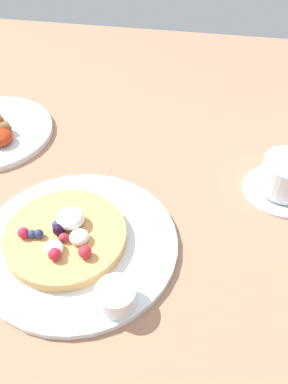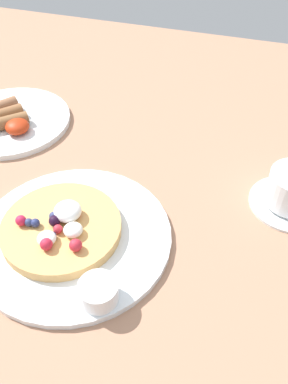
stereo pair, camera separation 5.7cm
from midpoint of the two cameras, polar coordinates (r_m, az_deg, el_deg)
The scene contains 6 objects.
ground_plane at distance 63.93cm, azimuth 0.14°, elevation -3.55°, with size 184.67×135.77×3.00cm, color #A5765B.
pancake_plate at distance 59.14cm, azimuth -7.14°, elevation -6.34°, with size 28.19×28.19×1.01cm, color white.
pancake_with_berries at distance 58.37cm, azimuth -8.82°, elevation -5.04°, with size 17.14×17.14×4.01cm.
syrup_ramekin at distance 51.14cm, azimuth -3.16°, elevation -14.00°, with size 4.98×4.98×2.85cm.
breakfast_plate at distance 83.45cm, azimuth -16.42°, elevation 9.48°, with size 23.20×23.20×1.12cm, color white.
fried_breakfast at distance 82.08cm, azimuth -17.59°, elevation 9.95°, with size 14.39×12.60×2.61cm.
Camera 2 is at (15.41, -40.23, 45.98)cm, focal length 38.01 mm.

